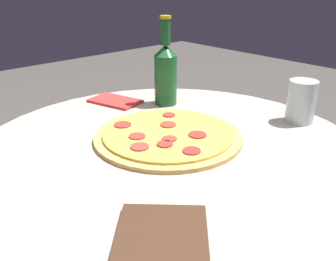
# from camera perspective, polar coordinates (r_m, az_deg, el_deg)

# --- Properties ---
(table) EXTENTS (0.90, 0.90, 0.73)m
(table) POSITION_cam_1_polar(r_m,az_deg,el_deg) (0.95, 0.20, -12.64)
(table) COLOR #B2A893
(table) RESTS_ON ground_plane
(pizza) EXTENTS (0.35, 0.35, 0.02)m
(pizza) POSITION_cam_1_polar(r_m,az_deg,el_deg) (0.89, -0.03, -0.73)
(pizza) COLOR tan
(pizza) RESTS_ON table
(beer_bottle) EXTENTS (0.07, 0.07, 0.26)m
(beer_bottle) POSITION_cam_1_polar(r_m,az_deg,el_deg) (1.10, -0.37, 8.93)
(beer_bottle) COLOR #195628
(beer_bottle) RESTS_ON table
(pizza_paddle) EXTENTS (0.23, 0.23, 0.02)m
(pizza_paddle) POSITION_cam_1_polar(r_m,az_deg,el_deg) (0.56, -1.04, -16.96)
(pizza_paddle) COLOR #422819
(pizza_paddle) RESTS_ON table
(drinking_glass) EXTENTS (0.07, 0.07, 0.11)m
(drinking_glass) POSITION_cam_1_polar(r_m,az_deg,el_deg) (1.04, 19.65, 4.19)
(drinking_glass) COLOR silver
(drinking_glass) RESTS_ON table
(napkin) EXTENTS (0.17, 0.13, 0.01)m
(napkin) POSITION_cam_1_polar(r_m,az_deg,el_deg) (1.15, -8.05, 4.47)
(napkin) COLOR red
(napkin) RESTS_ON table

